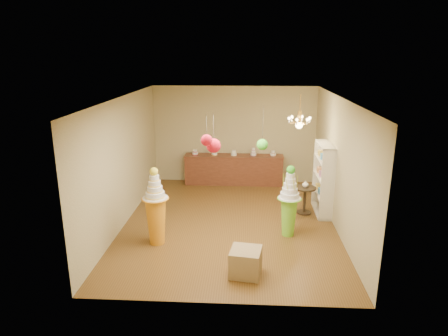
# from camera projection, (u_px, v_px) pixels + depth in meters

# --- Properties ---
(floor) EXTENTS (6.50, 6.50, 0.00)m
(floor) POSITION_uv_depth(u_px,v_px,m) (229.00, 222.00, 9.68)
(floor) COLOR #563917
(floor) RESTS_ON ground
(ceiling) EXTENTS (6.50, 6.50, 0.00)m
(ceiling) POSITION_uv_depth(u_px,v_px,m) (230.00, 98.00, 8.84)
(ceiling) COLOR white
(ceiling) RESTS_ON ground
(wall_back) EXTENTS (5.00, 0.04, 3.00)m
(wall_back) POSITION_uv_depth(u_px,v_px,m) (234.00, 135.00, 12.38)
(wall_back) COLOR tan
(wall_back) RESTS_ON ground
(wall_front) EXTENTS (5.00, 0.04, 3.00)m
(wall_front) POSITION_uv_depth(u_px,v_px,m) (220.00, 219.00, 6.15)
(wall_front) COLOR tan
(wall_front) RESTS_ON ground
(wall_left) EXTENTS (0.04, 6.50, 3.00)m
(wall_left) POSITION_uv_depth(u_px,v_px,m) (124.00, 161.00, 9.40)
(wall_left) COLOR tan
(wall_left) RESTS_ON ground
(wall_right) EXTENTS (0.04, 6.50, 3.00)m
(wall_right) POSITION_uv_depth(u_px,v_px,m) (339.00, 165.00, 9.12)
(wall_right) COLOR tan
(wall_right) RESTS_ON ground
(pedestal_green) EXTENTS (0.65, 0.65, 1.63)m
(pedestal_green) POSITION_uv_depth(u_px,v_px,m) (289.00, 207.00, 8.83)
(pedestal_green) COLOR #72C42A
(pedestal_green) RESTS_ON floor
(pedestal_orange) EXTENTS (0.68, 0.68, 1.70)m
(pedestal_orange) POSITION_uv_depth(u_px,v_px,m) (156.00, 214.00, 8.46)
(pedestal_orange) COLOR orange
(pedestal_orange) RESTS_ON floor
(burlap_riser) EXTENTS (0.63, 0.63, 0.50)m
(burlap_riser) POSITION_uv_depth(u_px,v_px,m) (246.00, 262.00, 7.36)
(burlap_riser) COLOR olive
(burlap_riser) RESTS_ON floor
(sideboard) EXTENTS (3.04, 0.54, 1.16)m
(sideboard) POSITION_uv_depth(u_px,v_px,m) (234.00, 169.00, 12.39)
(sideboard) COLOR #5A2D1C
(sideboard) RESTS_ON floor
(shelving_unit) EXTENTS (0.33, 1.20, 1.80)m
(shelving_unit) POSITION_uv_depth(u_px,v_px,m) (323.00, 179.00, 10.06)
(shelving_unit) COLOR beige
(shelving_unit) RESTS_ON floor
(round_table) EXTENTS (0.68, 0.68, 0.70)m
(round_table) POSITION_uv_depth(u_px,v_px,m) (305.00, 196.00, 10.12)
(round_table) COLOR black
(round_table) RESTS_ON floor
(vase) EXTENTS (0.19, 0.19, 0.17)m
(vase) POSITION_uv_depth(u_px,v_px,m) (306.00, 184.00, 10.02)
(vase) COLOR beige
(vase) RESTS_ON round_table
(pom_red_left) EXTENTS (0.25, 0.25, 0.72)m
(pom_red_left) POSITION_uv_depth(u_px,v_px,m) (214.00, 146.00, 6.96)
(pom_red_left) COLOR #3D372C
(pom_red_left) RESTS_ON ceiling
(pom_green_mid) EXTENTS (0.23, 0.23, 0.91)m
(pom_green_mid) POSITION_uv_depth(u_px,v_px,m) (262.00, 144.00, 7.94)
(pom_green_mid) COLOR #3D372C
(pom_green_mid) RESTS_ON ceiling
(pom_red_right) EXTENTS (0.20, 0.20, 0.56)m
(pom_red_right) POSITION_uv_depth(u_px,v_px,m) (207.00, 140.00, 6.75)
(pom_red_right) COLOR #3D372C
(pom_red_right) RESTS_ON ceiling
(chandelier) EXTENTS (0.69, 0.69, 0.85)m
(chandelier) POSITION_uv_depth(u_px,v_px,m) (299.00, 123.00, 9.79)
(chandelier) COLOR #E6B251
(chandelier) RESTS_ON ceiling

